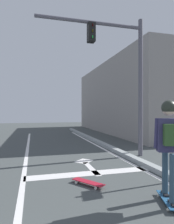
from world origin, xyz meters
TOP-DOWN VIEW (x-y plane):
  - lane_line_center at (-0.17, 6.00)m, footprint 0.12×20.00m
  - lane_line_curbside at (2.98, 6.00)m, footprint 0.12×20.00m
  - stop_bar at (1.48, 5.94)m, footprint 3.30×0.40m
  - lane_arrow_stem at (1.65, 6.37)m, footprint 0.16×1.40m
  - lane_arrow_head at (1.65, 7.22)m, footprint 0.71×0.71m
  - curb_strip at (3.23, 6.00)m, footprint 0.24×24.00m
  - skateboard at (2.34, 3.94)m, footprint 0.46×0.82m
  - skater at (2.34, 3.92)m, footprint 0.46×0.63m
  - spare_skateboard at (1.21, 5.14)m, footprint 0.62×0.74m
  - traffic_signal_mast at (3.02, 7.44)m, footprint 3.81×0.34m
  - building_block at (11.27, 15.42)m, footprint 12.28×12.91m

SIDE VIEW (x-z plane):
  - lane_line_center at x=-0.17m, z-range 0.00..0.01m
  - lane_line_curbside at x=2.98m, z-range 0.00..0.01m
  - stop_bar at x=1.48m, z-range 0.00..0.01m
  - lane_arrow_stem at x=1.65m, z-range 0.00..0.01m
  - lane_arrow_head at x=1.65m, z-range 0.00..0.01m
  - skateboard at x=2.34m, z-range 0.03..0.11m
  - spare_skateboard at x=1.21m, z-range 0.03..0.11m
  - curb_strip at x=3.23m, z-range 0.00..0.14m
  - skater at x=2.34m, z-range 0.32..2.05m
  - building_block at x=11.27m, z-range 0.00..5.23m
  - traffic_signal_mast at x=3.02m, z-range 0.87..5.81m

